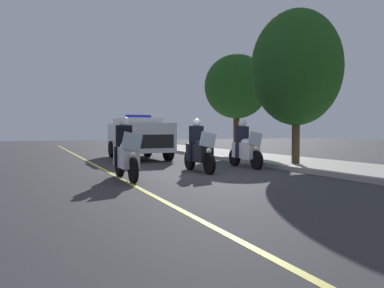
# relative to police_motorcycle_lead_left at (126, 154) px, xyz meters

# --- Properties ---
(ground_plane) EXTENTS (80.00, 80.00, 0.00)m
(ground_plane) POSITION_rel_police_motorcycle_lead_left_xyz_m (-0.41, 2.39, -0.70)
(ground_plane) COLOR #333335
(curb_strip) EXTENTS (48.00, 0.24, 0.15)m
(curb_strip) POSITION_rel_police_motorcycle_lead_left_xyz_m (-0.41, 5.62, -0.62)
(curb_strip) COLOR #9E9B93
(curb_strip) RESTS_ON ground
(sidewalk_strip) EXTENTS (48.00, 3.60, 0.10)m
(sidewalk_strip) POSITION_rel_police_motorcycle_lead_left_xyz_m (-0.41, 7.52, -0.65)
(sidewalk_strip) COLOR #A8A399
(sidewalk_strip) RESTS_ON ground
(lane_stripe_center) EXTENTS (48.00, 0.12, 0.01)m
(lane_stripe_center) POSITION_rel_police_motorcycle_lead_left_xyz_m (-0.41, -0.09, -0.70)
(lane_stripe_center) COLOR #E0D14C
(lane_stripe_center) RESTS_ON ground
(police_motorcycle_lead_left) EXTENTS (2.14, 0.56, 1.72)m
(police_motorcycle_lead_left) POSITION_rel_police_motorcycle_lead_left_xyz_m (0.00, 0.00, 0.00)
(police_motorcycle_lead_left) COLOR black
(police_motorcycle_lead_left) RESTS_ON ground
(police_motorcycle_lead_right) EXTENTS (2.14, 0.56, 1.72)m
(police_motorcycle_lead_right) POSITION_rel_police_motorcycle_lead_left_xyz_m (-0.96, 2.60, 0.00)
(police_motorcycle_lead_right) COLOR black
(police_motorcycle_lead_right) RESTS_ON ground
(police_motorcycle_trailing) EXTENTS (2.14, 0.56, 1.72)m
(police_motorcycle_trailing) POSITION_rel_police_motorcycle_lead_left_xyz_m (-1.65, 4.72, 0.00)
(police_motorcycle_trailing) COLOR black
(police_motorcycle_trailing) RESTS_ON ground
(police_suv) EXTENTS (4.93, 2.13, 2.05)m
(police_suv) POSITION_rel_police_motorcycle_lead_left_xyz_m (-7.23, 2.31, 0.37)
(police_suv) COLOR silver
(police_suv) RESTS_ON ground
(tree_mid_block) EXTENTS (3.33, 3.33, 5.70)m
(tree_mid_block) POSITION_rel_police_motorcycle_lead_left_xyz_m (-1.39, 6.74, 2.95)
(tree_mid_block) COLOR #4C3823
(tree_mid_block) RESTS_ON sidewalk_strip
(tree_far_back) EXTENTS (3.41, 3.41, 5.29)m
(tree_far_back) POSITION_rel_police_motorcycle_lead_left_xyz_m (-7.75, 7.82, 2.96)
(tree_far_back) COLOR #42301E
(tree_far_back) RESTS_ON sidewalk_strip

